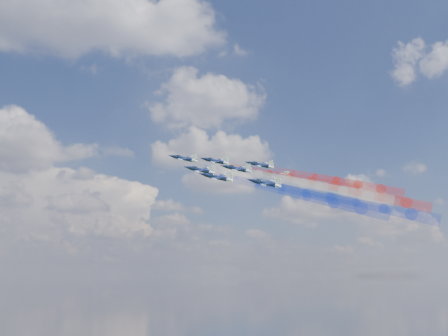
{
  "coord_description": "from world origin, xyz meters",
  "views": [
    {
      "loc": [
        -32.03,
        -170.5,
        117.57
      ],
      "look_at": [
        -3.89,
        -10.62,
        151.75
      ],
      "focal_mm": 41.26,
      "sensor_mm": 36.0,
      "label": 1
    }
  ],
  "objects": [
    {
      "name": "trail_outer_left",
      "position": [
        13.92,
        -38.9,
        138.57
      ],
      "size": [
        39.19,
        24.5,
        15.9
      ],
      "primitive_type": null,
      "rotation": [
        0.28,
        -0.31,
        0.99
      ],
      "color": "#1934DC"
    },
    {
      "name": "jet_outer_right",
      "position": [
        10.93,
        0.31,
        155.68
      ],
      "size": [
        14.45,
        13.5,
        8.43
      ],
      "primitive_type": null,
      "rotation": [
        0.28,
        -0.31,
        0.99
      ],
      "color": "black"
    },
    {
      "name": "jet_inner_left",
      "position": [
        -12.08,
        -14.63,
        149.95
      ],
      "size": [
        14.45,
        13.5,
        8.43
      ],
      "primitive_type": null,
      "rotation": [
        0.28,
        -0.31,
        0.99
      ],
      "color": "black"
    },
    {
      "name": "trail_outer_right",
      "position": [
        33.64,
        -11.99,
        148.73
      ],
      "size": [
        39.19,
        24.5,
        15.9
      ],
      "primitive_type": null,
      "rotation": [
        0.28,
        -0.31,
        0.99
      ],
      "color": "red"
    },
    {
      "name": "jet_rear_right",
      "position": [
        13.18,
        -10.69,
        149.8
      ],
      "size": [
        14.45,
        13.5,
        8.43
      ],
      "primitive_type": null,
      "rotation": [
        0.28,
        -0.31,
        0.99
      ],
      "color": "black"
    },
    {
      "name": "trail_rear_right",
      "position": [
        35.89,
        -22.99,
        142.85
      ],
      "size": [
        39.19,
        24.5,
        15.9
      ],
      "primitive_type": null,
      "rotation": [
        0.28,
        -0.31,
        0.99
      ],
      "color": "red"
    },
    {
      "name": "jet_outer_left",
      "position": [
        -8.79,
        -26.6,
        145.52
      ],
      "size": [
        14.45,
        13.5,
        8.43
      ],
      "primitive_type": null,
      "rotation": [
        0.28,
        -0.31,
        0.99
      ],
      "color": "black"
    },
    {
      "name": "trail_rear_left",
      "position": [
        28.39,
        -38.26,
        137.39
      ],
      "size": [
        39.19,
        24.5,
        15.9
      ],
      "primitive_type": null,
      "rotation": [
        0.28,
        -0.31,
        0.99
      ],
      "color": "#1934DC"
    },
    {
      "name": "trail_inner_left",
      "position": [
        10.63,
        -26.93,
        143.0
      ],
      "size": [
        39.19,
        24.5,
        15.9
      ],
      "primitive_type": null,
      "rotation": [
        0.28,
        -0.31,
        0.99
      ],
      "color": "#1934DC"
    },
    {
      "name": "jet_inner_right",
      "position": [
        -5.18,
        -0.88,
        156.14
      ],
      "size": [
        14.45,
        13.5,
        8.43
      ],
      "primitive_type": null,
      "rotation": [
        0.28,
        -0.31,
        0.99
      ],
      "color": "black"
    },
    {
      "name": "trail_inner_right",
      "position": [
        17.53,
        -13.18,
        149.19
      ],
      "size": [
        39.19,
        24.5,
        15.9
      ],
      "primitive_type": null,
      "rotation": [
        0.28,
        -0.31,
        0.99
      ],
      "color": "red"
    },
    {
      "name": "jet_lead",
      "position": [
        -16.29,
        -3.26,
        156.06
      ],
      "size": [
        14.45,
        13.5,
        8.43
      ],
      "primitive_type": null,
      "rotation": [
        0.28,
        -0.31,
        0.99
      ],
      "color": "black"
    },
    {
      "name": "trail_lead",
      "position": [
        6.42,
        -15.56,
        149.11
      ],
      "size": [
        39.19,
        24.5,
        15.9
      ],
      "primitive_type": null,
      "rotation": [
        0.28,
        -0.31,
        0.99
      ],
      "color": "white"
    },
    {
      "name": "jet_rear_left",
      "position": [
        5.68,
        -25.96,
        144.34
      ],
      "size": [
        14.45,
        13.5,
        8.43
      ],
      "primitive_type": null,
      "rotation": [
        0.28,
        -0.31,
        0.99
      ],
      "color": "black"
    },
    {
      "name": "jet_center_third",
      "position": [
        -0.17,
        -13.16,
        151.1
      ],
      "size": [
        14.45,
        13.5,
        8.43
      ],
      "primitive_type": null,
      "rotation": [
        0.28,
        -0.31,
        0.99
      ],
      "color": "black"
    },
    {
      "name": "trail_center_third",
      "position": [
        22.54,
        -25.46,
        144.15
      ],
      "size": [
        39.19,
        24.5,
        15.9
      ],
      "primitive_type": null,
      "rotation": [
        0.28,
        -0.31,
        0.99
      ],
      "color": "white"
    }
  ]
}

